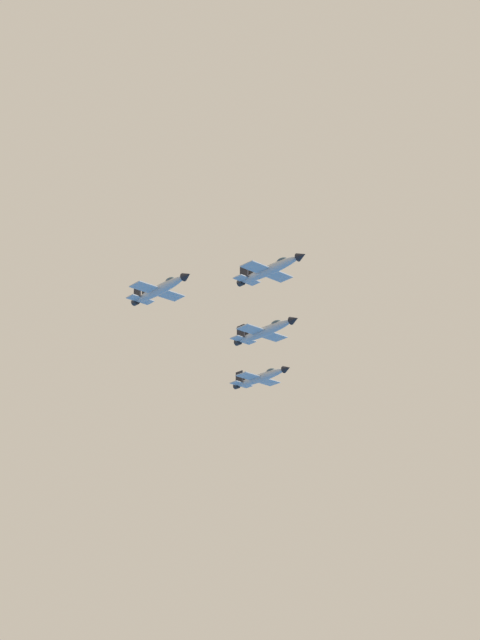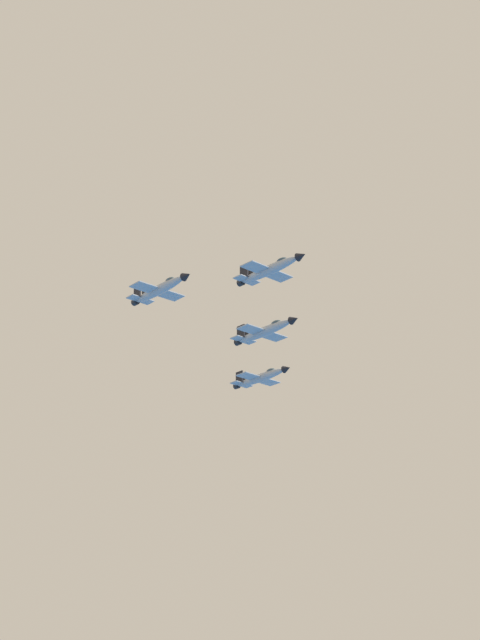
% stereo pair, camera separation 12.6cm
% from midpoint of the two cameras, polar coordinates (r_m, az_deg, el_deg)
% --- Properties ---
extents(jet_lead, '(9.72, 14.62, 3.26)m').
position_cam_midpoint_polar(jet_lead, '(168.56, 1.63, 2.81)').
color(jet_lead, '#9EA3A8').
extents(jet_left_wingman, '(10.15, 15.34, 3.40)m').
position_cam_midpoint_polar(jet_left_wingman, '(183.91, 1.36, -0.61)').
color(jet_left_wingman, '#9EA3A8').
extents(jet_right_wingman, '(9.77, 14.82, 3.27)m').
position_cam_midpoint_polar(jet_right_wingman, '(170.32, -4.48, 1.72)').
color(jet_right_wingman, '#9EA3A8').
extents(jet_left_outer, '(9.72, 14.64, 3.26)m').
position_cam_midpoint_polar(jet_left_outer, '(200.18, 1.13, -3.19)').
color(jet_left_outer, '#9EA3A8').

